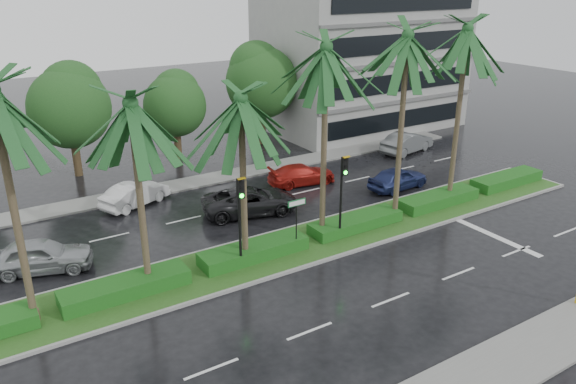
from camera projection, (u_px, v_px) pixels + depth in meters
ground at (319, 252)px, 26.75m from camera, size 120.00×120.00×0.00m
near_sidewalk at (497, 369)px, 18.71m from camera, size 40.00×2.40×0.12m
far_sidewalk at (211, 179)px, 36.17m from camera, size 40.00×2.00×0.12m
median at (308, 243)px, 27.51m from camera, size 36.00×4.00×0.15m
hedge at (308, 236)px, 27.38m from camera, size 35.20×1.40×0.60m
lane_markings at (374, 240)px, 27.93m from camera, size 34.00×13.06×0.01m
palm_row at (286, 79)px, 23.96m from camera, size 26.30×4.20×10.42m
signal_median_left at (240, 210)px, 23.90m from camera, size 0.34×0.42×4.36m
signal_median_right at (343, 186)px, 26.65m from camera, size 0.34×0.42×4.36m
street_sign at (297, 212)px, 25.86m from camera, size 0.95×0.09×2.60m
bg_trees at (175, 95)px, 39.00m from camera, size 32.44×5.44×7.86m
building at (361, 55)px, 47.25m from camera, size 16.00×10.00×12.00m
car_silver at (40, 256)px, 24.79m from camera, size 3.14×4.79×1.51m
car_white at (135, 194)px, 31.93m from camera, size 2.95×4.37×1.36m
car_darkgrey at (250, 201)px, 30.86m from camera, size 3.65×5.72×1.47m
car_red at (302, 174)px, 35.27m from camera, size 2.40×4.55×1.26m
car_blue at (398, 178)px, 34.44m from camera, size 1.91×4.15×1.38m
car_grey at (407, 142)px, 41.52m from camera, size 2.48×4.84×1.52m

